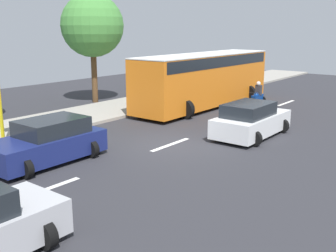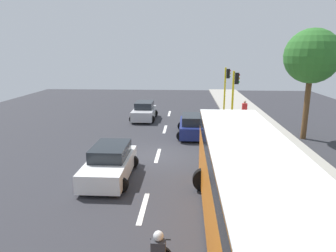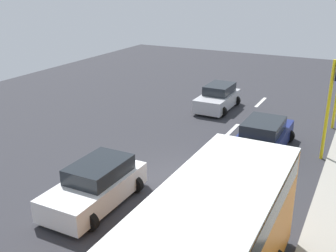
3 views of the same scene
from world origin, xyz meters
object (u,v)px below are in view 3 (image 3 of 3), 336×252
object	(u,v)px
car_dark_blue	(264,135)
car_silver	(218,98)
traffic_light_midblock	(332,96)
car_white	(96,185)

from	to	relation	value
car_dark_blue	car_silver	bearing A→B (deg)	130.08
car_silver	traffic_light_midblock	world-z (taller)	traffic_light_midblock
car_silver	car_dark_blue	bearing A→B (deg)	-49.92
car_silver	car_white	size ratio (longest dim) A/B	0.92
car_white	traffic_light_midblock	world-z (taller)	traffic_light_midblock
car_dark_blue	car_silver	size ratio (longest dim) A/B	1.07
car_white	traffic_light_midblock	size ratio (longest dim) A/B	0.94
car_white	traffic_light_midblock	bearing A→B (deg)	48.82
car_dark_blue	traffic_light_midblock	bearing A→B (deg)	3.45
car_silver	traffic_light_midblock	xyz separation A→B (m)	(6.88, -4.80, 2.22)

